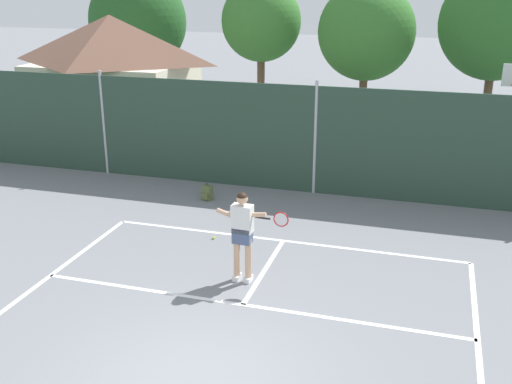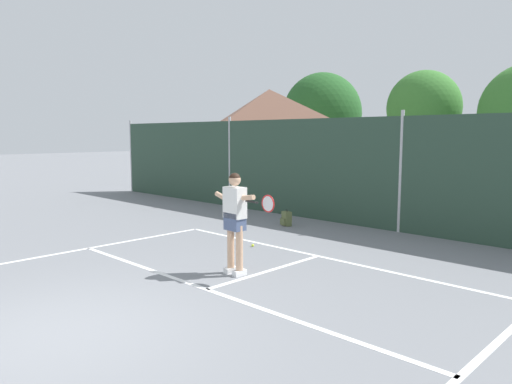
% 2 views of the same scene
% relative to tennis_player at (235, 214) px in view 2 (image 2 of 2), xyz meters
% --- Properties ---
extents(ground_plane, '(120.00, 120.00, 0.00)m').
position_rel_tennis_player_xyz_m(ground_plane, '(0.29, -3.40, -1.11)').
color(ground_plane, slate).
extents(court_markings, '(8.30, 11.10, 0.01)m').
position_rel_tennis_player_xyz_m(court_markings, '(0.29, -2.76, -1.11)').
color(court_markings, white).
rests_on(court_markings, ground).
extents(chainlink_fence, '(26.09, 0.09, 3.16)m').
position_rel_tennis_player_xyz_m(chainlink_fence, '(0.29, 5.60, 0.39)').
color(chainlink_fence, '#284233').
rests_on(chainlink_fence, ground).
extents(clubhouse_building, '(5.83, 4.34, 4.50)m').
position_rel_tennis_player_xyz_m(clubhouse_building, '(-8.12, 9.71, 1.22)').
color(clubhouse_building, beige).
rests_on(clubhouse_building, ground).
extents(tennis_player, '(1.44, 0.28, 1.85)m').
position_rel_tennis_player_xyz_m(tennis_player, '(0.00, 0.00, 0.00)').
color(tennis_player, silver).
rests_on(tennis_player, ground).
extents(tennis_ball, '(0.07, 0.07, 0.07)m').
position_rel_tennis_player_xyz_m(tennis_ball, '(-1.28, 1.74, -1.08)').
color(tennis_ball, '#CCE033').
rests_on(tennis_ball, ground).
extents(backpack_olive, '(0.32, 0.31, 0.46)m').
position_rel_tennis_player_xyz_m(backpack_olive, '(-2.38, 4.19, -0.92)').
color(backpack_olive, '#566038').
rests_on(backpack_olive, ground).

